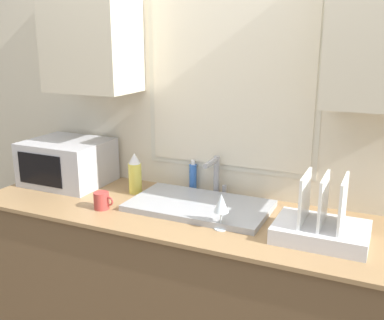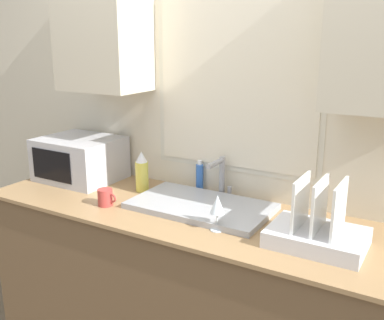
# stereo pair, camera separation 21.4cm
# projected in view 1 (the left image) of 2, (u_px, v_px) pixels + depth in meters

# --- Properties ---
(countertop) EXTENTS (2.43, 0.70, 0.90)m
(countertop) POSITION_uv_depth(u_px,v_px,m) (203.00, 294.00, 2.35)
(countertop) COLOR brown
(countertop) RESTS_ON ground_plane
(wall_back) EXTENTS (6.00, 0.38, 2.60)m
(wall_back) POSITION_uv_depth(u_px,v_px,m) (229.00, 107.00, 2.39)
(wall_back) COLOR beige
(wall_back) RESTS_ON ground_plane
(sink_basin) EXTENTS (0.71, 0.41, 0.03)m
(sink_basin) POSITION_uv_depth(u_px,v_px,m) (199.00, 206.00, 2.29)
(sink_basin) COLOR #9EA0A5
(sink_basin) RESTS_ON countertop
(faucet) EXTENTS (0.08, 0.18, 0.22)m
(faucet) POSITION_uv_depth(u_px,v_px,m) (216.00, 173.00, 2.44)
(faucet) COLOR #99999E
(faucet) RESTS_ON countertop
(microwave) EXTENTS (0.47, 0.40, 0.26)m
(microwave) POSITION_uv_depth(u_px,v_px,m) (68.00, 162.00, 2.67)
(microwave) COLOR #B2B2B7
(microwave) RESTS_ON countertop
(dish_rack) EXTENTS (0.39, 0.29, 0.29)m
(dish_rack) POSITION_uv_depth(u_px,v_px,m) (321.00, 226.00, 1.93)
(dish_rack) COLOR silver
(dish_rack) RESTS_ON countertop
(spray_bottle) EXTENTS (0.07, 0.07, 0.23)m
(spray_bottle) POSITION_uv_depth(u_px,v_px,m) (135.00, 174.00, 2.50)
(spray_bottle) COLOR #D8CC4C
(spray_bottle) RESTS_ON countertop
(soap_bottle) EXTENTS (0.04, 0.04, 0.18)m
(soap_bottle) POSITION_uv_depth(u_px,v_px,m) (193.00, 177.00, 2.55)
(soap_bottle) COLOR blue
(soap_bottle) RESTS_ON countertop
(mug_near_sink) EXTENTS (0.11, 0.08, 0.09)m
(mug_near_sink) POSITION_uv_depth(u_px,v_px,m) (102.00, 201.00, 2.28)
(mug_near_sink) COLOR #A53833
(mug_near_sink) RESTS_ON countertop
(wine_glass) EXTENTS (0.07, 0.07, 0.17)m
(wine_glass) POSITION_uv_depth(u_px,v_px,m) (221.00, 204.00, 2.02)
(wine_glass) COLOR silver
(wine_glass) RESTS_ON countertop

